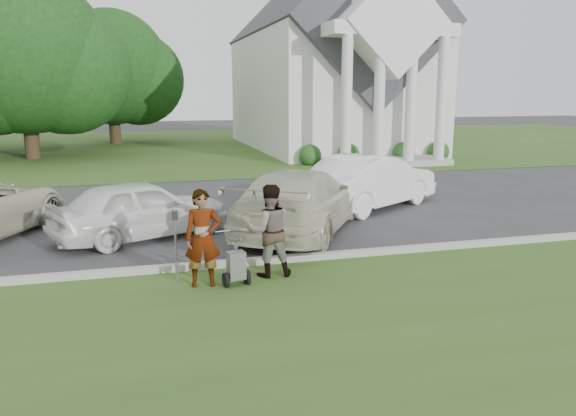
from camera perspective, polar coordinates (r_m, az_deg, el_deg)
name	(u,v)px	position (r m, az deg, el deg)	size (l,w,h in m)	color
ground	(283,271)	(11.29, -0.50, -6.45)	(120.00, 120.00, 0.00)	#333335
grass_strip	(334,332)	(8.61, 4.70, -12.44)	(80.00, 7.00, 0.01)	#32541C
church_lawn	(178,146)	(37.63, -11.08, 6.19)	(80.00, 30.00, 0.01)	#32541C
curb	(276,260)	(11.77, -1.19, -5.30)	(80.00, 0.18, 0.15)	#9E9E93
church	(329,51)	(35.56, 4.21, 15.64)	(9.19, 19.00, 24.10)	white
tree_left	(24,60)	(32.82, -25.23, 13.45)	(10.63, 8.40, 9.71)	#332316
tree_back	(111,73)	(40.40, -17.51, 12.95)	(9.61, 7.60, 8.89)	#332316
striping_cart	(236,266)	(10.41, -5.30, -5.90)	(0.53, 0.99, 0.88)	black
person_left	(203,239)	(10.32, -8.66, -3.14)	(0.66, 0.43, 1.80)	#999999
person_right	(269,231)	(10.77, -1.93, -2.37)	(0.87, 0.68, 1.80)	#999999
parking_meter_near	(175,237)	(10.65, -11.36, -2.87)	(0.10, 0.09, 1.40)	gray
car_b	(141,209)	(14.08, -14.72, -0.09)	(1.72, 4.29, 1.46)	white
car_c	(299,201)	(14.13, 1.15, 0.71)	(2.29, 5.64, 1.64)	beige
car_d	(371,181)	(17.40, 8.41, 2.70)	(1.74, 5.00, 1.65)	white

